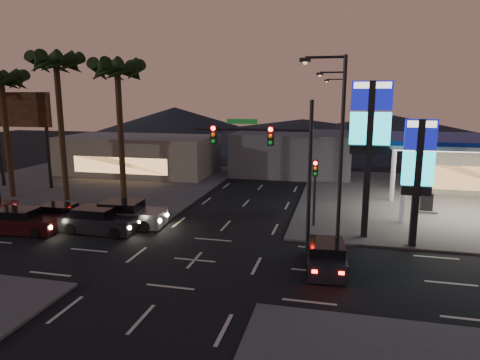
% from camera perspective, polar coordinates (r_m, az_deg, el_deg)
% --- Properties ---
extents(ground, '(140.00, 140.00, 0.00)m').
position_cam_1_polar(ground, '(22.16, -6.07, -10.57)').
color(ground, black).
rests_on(ground, ground).
extents(corner_lot_ne, '(24.00, 24.00, 0.12)m').
position_cam_1_polar(corner_lot_ne, '(37.41, 26.97, -2.62)').
color(corner_lot_ne, '#47443F').
rests_on(corner_lot_ne, ground).
extents(corner_lot_nw, '(24.00, 24.00, 0.12)m').
position_cam_1_polar(corner_lot_nw, '(42.95, -19.29, -0.38)').
color(corner_lot_nw, '#47443F').
rests_on(corner_lot_nw, ground).
extents(gas_station, '(12.20, 8.20, 5.47)m').
position_cam_1_polar(gas_station, '(32.81, 29.34, 4.31)').
color(gas_station, silver).
rests_on(gas_station, ground).
extents(convenience_store, '(10.00, 6.00, 4.00)m').
position_cam_1_polar(convenience_store, '(42.32, 28.29, 1.42)').
color(convenience_store, '#726B5B').
rests_on(convenience_store, ground).
extents(pylon_sign_tall, '(2.20, 0.35, 9.00)m').
position_cam_1_polar(pylon_sign_tall, '(25.00, 16.94, 6.58)').
color(pylon_sign_tall, black).
rests_on(pylon_sign_tall, ground).
extents(pylon_sign_short, '(1.60, 0.35, 7.00)m').
position_cam_1_polar(pylon_sign_short, '(24.48, 22.69, 2.01)').
color(pylon_sign_short, black).
rests_on(pylon_sign_short, ground).
extents(traffic_signal_mast, '(6.10, 0.39, 8.00)m').
position_cam_1_polar(traffic_signal_mast, '(21.81, 4.77, 3.34)').
color(traffic_signal_mast, black).
rests_on(traffic_signal_mast, ground).
extents(pedestal_signal, '(0.32, 0.39, 4.30)m').
position_cam_1_polar(pedestal_signal, '(26.92, 9.96, -0.27)').
color(pedestal_signal, black).
rests_on(pedestal_signal, ground).
extents(streetlight_near, '(2.14, 0.25, 10.00)m').
position_cam_1_polar(streetlight_near, '(20.53, 12.80, 3.99)').
color(streetlight_near, black).
rests_on(streetlight_near, ground).
extents(streetlight_mid, '(2.14, 0.25, 10.00)m').
position_cam_1_polar(streetlight_mid, '(33.48, 13.09, 6.65)').
color(streetlight_mid, black).
rests_on(streetlight_mid, ground).
extents(streetlight_far, '(2.14, 0.25, 10.00)m').
position_cam_1_polar(streetlight_far, '(47.45, 13.23, 7.89)').
color(streetlight_far, black).
rests_on(streetlight_far, ground).
extents(palm_a, '(4.41, 4.41, 10.86)m').
position_cam_1_polar(palm_a, '(33.02, -16.00, 12.90)').
color(palm_a, black).
rests_on(palm_a, ground).
extents(palm_b, '(4.41, 4.41, 11.46)m').
position_cam_1_polar(palm_b, '(35.73, -23.26, 13.15)').
color(palm_b, black).
rests_on(palm_b, ground).
extents(palm_c, '(4.41, 4.41, 10.26)m').
position_cam_1_polar(palm_c, '(38.84, -29.19, 10.81)').
color(palm_c, black).
rests_on(palm_c, ground).
extents(billboard, '(6.00, 0.30, 8.50)m').
position_cam_1_polar(billboard, '(42.50, -27.19, 7.45)').
color(billboard, black).
rests_on(billboard, ground).
extents(building_far_west, '(16.00, 8.00, 4.00)m').
position_cam_1_polar(building_far_west, '(46.80, -13.44, 3.26)').
color(building_far_west, '#726B5B').
rests_on(building_far_west, ground).
extents(building_far_mid, '(12.00, 9.00, 4.40)m').
position_cam_1_polar(building_far_mid, '(46.04, 7.04, 3.61)').
color(building_far_mid, '#4C4C51').
rests_on(building_far_mid, ground).
extents(hill_left, '(40.00, 40.00, 6.00)m').
position_cam_1_polar(hill_left, '(85.73, -8.67, 7.56)').
color(hill_left, black).
rests_on(hill_left, ground).
extents(hill_right, '(50.00, 50.00, 5.00)m').
position_cam_1_polar(hill_right, '(79.99, 19.18, 6.47)').
color(hill_right, black).
rests_on(hill_right, ground).
extents(hill_center, '(60.00, 60.00, 4.00)m').
position_cam_1_polar(hill_center, '(79.93, 8.34, 6.60)').
color(hill_center, black).
rests_on(hill_center, ground).
extents(car_lane_a_front, '(4.76, 2.06, 1.54)m').
position_cam_1_polar(car_lane_a_front, '(27.50, -18.26, -5.18)').
color(car_lane_a_front, black).
rests_on(car_lane_a_front, ground).
extents(car_lane_a_mid, '(4.65, 2.21, 1.48)m').
position_cam_1_polar(car_lane_a_mid, '(29.21, -27.11, -4.97)').
color(car_lane_a_mid, black).
rests_on(car_lane_a_mid, ground).
extents(car_lane_b_front, '(5.07, 2.35, 1.62)m').
position_cam_1_polar(car_lane_b_front, '(28.19, -14.96, -4.51)').
color(car_lane_b_front, '#5F6062').
rests_on(car_lane_b_front, ground).
extents(car_lane_b_mid, '(4.10, 1.78, 1.32)m').
position_cam_1_polar(car_lane_b_mid, '(29.95, -22.66, -4.36)').
color(car_lane_b_mid, black).
rests_on(car_lane_b_mid, ground).
extents(suv_station, '(2.11, 4.35, 1.41)m').
position_cam_1_polar(suv_station, '(21.22, 11.39, -9.84)').
color(suv_station, black).
rests_on(suv_station, ground).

